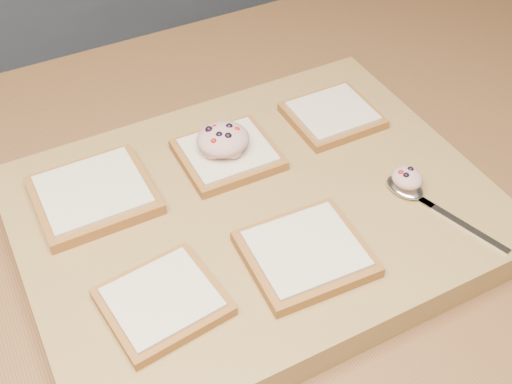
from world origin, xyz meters
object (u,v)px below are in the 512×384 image
spoon (413,193)px  tuna_salad_dollop (223,139)px  bread_far_center (228,154)px  cutting_board (256,215)px

spoon → tuna_salad_dollop: bearing=136.1°
bread_far_center → spoon: bearing=-44.0°
tuna_salad_dollop → spoon: bearing=-43.9°
cutting_board → tuna_salad_dollop: tuna_salad_dollop is taller
spoon → bread_far_center: bearing=136.0°
cutting_board → bread_far_center: bread_far_center is taller
tuna_salad_dollop → spoon: 0.23m
cutting_board → tuna_salad_dollop: (-0.00, 0.09, 0.05)m
tuna_salad_dollop → spoon: tuna_salad_dollop is taller
bread_far_center → tuna_salad_dollop: 0.02m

